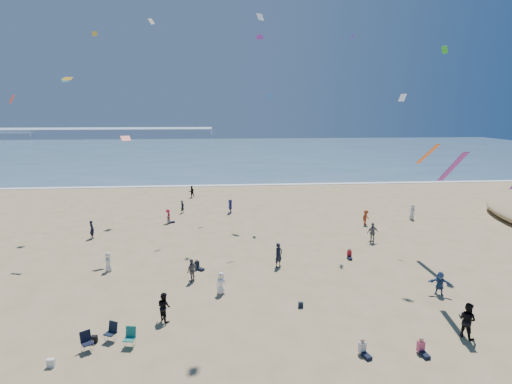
{
  "coord_description": "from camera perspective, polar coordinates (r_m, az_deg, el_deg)",
  "views": [
    {
      "loc": [
        -0.08,
        -16.78,
        11.83
      ],
      "look_at": [
        2.0,
        8.0,
        6.64
      ],
      "focal_mm": 28.0,
      "sensor_mm": 36.0,
      "label": 1
    }
  ],
  "objects": [
    {
      "name": "seated_group",
      "position": [
        29.27,
        2.91,
        -11.17
      ],
      "size": [
        16.72,
        24.99,
        0.84
      ],
      "color": "silver",
      "rests_on": "ground"
    },
    {
      "name": "kites_aloft",
      "position": [
        32.13,
        11.81,
        15.32
      ],
      "size": [
        40.77,
        35.67,
        25.93
      ],
      "color": "white",
      "rests_on": "ground"
    },
    {
      "name": "chair_cluster",
      "position": [
        22.72,
        -20.26,
        -18.92
      ],
      "size": [
        2.76,
        1.62,
        1.0
      ],
      "color": "black",
      "rests_on": "ground"
    },
    {
      "name": "ground",
      "position": [
        20.54,
        -4.03,
        -23.43
      ],
      "size": [
        220.0,
        220.0,
        0.0
      ],
      "primitive_type": "plane",
      "color": "tan",
      "rests_on": "ground"
    },
    {
      "name": "headland_far",
      "position": [
        196.43,
        -22.77,
        7.91
      ],
      "size": [
        110.0,
        20.0,
        3.2
      ],
      "primitive_type": "cube",
      "color": "#7A8EA8",
      "rests_on": "ground"
    },
    {
      "name": "standing_flyers",
      "position": [
        34.92,
        2.8,
        -6.59
      ],
      "size": [
        33.36,
        36.51,
        1.93
      ],
      "color": "black",
      "rests_on": "ground"
    },
    {
      "name": "surf_line",
      "position": [
        62.9,
        -4.63,
        0.95
      ],
      "size": [
        220.0,
        1.2,
        0.08
      ],
      "primitive_type": "cube",
      "color": "white",
      "rests_on": "ground"
    },
    {
      "name": "white_tote",
      "position": [
        22.43,
        -27.25,
        -20.88
      ],
      "size": [
        0.35,
        0.2,
        0.4
      ],
      "primitive_type": "cube",
      "color": "white",
      "rests_on": "ground"
    },
    {
      "name": "navy_bag",
      "position": [
        25.31,
        6.41,
        -15.73
      ],
      "size": [
        0.28,
        0.18,
        0.34
      ],
      "primitive_type": "cube",
      "color": "black",
      "rests_on": "ground"
    },
    {
      "name": "black_backpack",
      "position": [
        23.46,
        -22.08,
        -18.91
      ],
      "size": [
        0.3,
        0.22,
        0.38
      ],
      "primitive_type": "cube",
      "color": "black",
      "rests_on": "ground"
    },
    {
      "name": "ocean",
      "position": [
        112.4,
        -4.75,
        5.73
      ],
      "size": [
        220.0,
        100.0,
        0.06
      ],
      "primitive_type": "cube",
      "color": "#476B84",
      "rests_on": "ground"
    }
  ]
}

